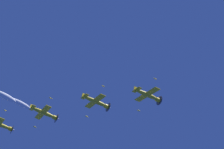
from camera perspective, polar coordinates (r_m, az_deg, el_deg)
The scene contains 4 objects.
airplane_lead at distance 75.07m, azimuth 6.44°, elevation -3.68°, with size 7.13×7.17×4.06m.
airplane_left_wingman at distance 77.10m, azimuth -2.79°, elevation -4.88°, with size 7.15×7.20×3.84m.
airplane_right_wingman at distance 81.28m, azimuth -11.94°, elevation -6.72°, with size 7.17×7.22×3.54m.
airplane_outer_left at distance 87.65m, azimuth -19.34°, elevation -8.42°, with size 7.19×7.20×3.53m.
Camera 1 is at (-49.29, -1.51, 1.47)m, focal length 51.40 mm.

